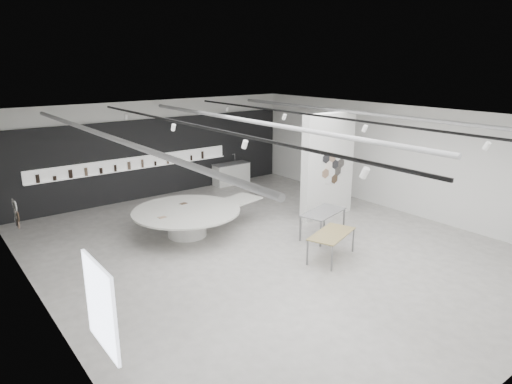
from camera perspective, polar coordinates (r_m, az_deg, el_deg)
room at (r=12.73m, az=1.04°, el=1.55°), size 12.02×14.02×3.82m
back_wall_display at (r=18.64m, az=-12.38°, el=4.18°), size 11.80×0.27×3.10m
partition_column at (r=15.88m, az=8.97°, el=3.27°), size 2.20×0.38×3.60m
display_island at (r=14.35m, az=-8.42°, el=-3.28°), size 4.70×3.95×0.85m
sample_table_wood at (r=12.69m, az=9.43°, el=-5.34°), size 1.74×1.27×0.74m
sample_table_stone at (r=14.19m, az=8.39°, el=-2.70°), size 1.73×1.18×0.81m
kitchen_counter at (r=20.17m, az=-3.10°, el=2.31°), size 1.66×0.66×1.30m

